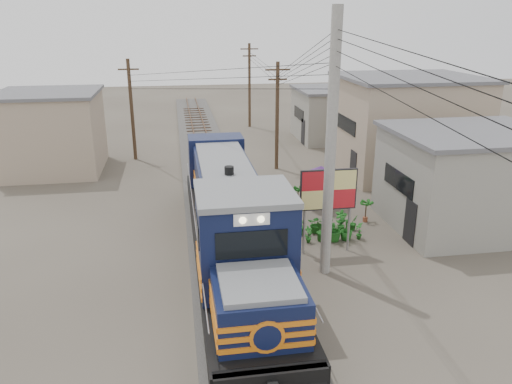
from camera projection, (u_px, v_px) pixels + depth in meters
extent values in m
plane|color=#473F35|center=(236.00, 272.00, 19.80)|extent=(120.00, 120.00, 0.00)
cube|color=#595651|center=(215.00, 190.00, 29.10)|extent=(3.60, 70.00, 0.16)
cube|color=#51331E|center=(205.00, 188.00, 28.96)|extent=(0.08, 70.00, 0.12)
cube|color=#51331E|center=(224.00, 187.00, 29.12)|extent=(0.08, 70.00, 0.12)
cube|color=black|center=(232.00, 241.00, 20.66)|extent=(3.12, 17.21, 0.59)
cube|color=black|center=(252.00, 321.00, 15.76)|extent=(2.37, 3.44, 0.70)
cube|color=black|center=(220.00, 204.00, 25.78)|extent=(2.37, 3.44, 0.70)
cube|color=#0F1739|center=(259.00, 310.00, 14.15)|extent=(2.56, 2.58, 1.61)
cube|color=#0F1739|center=(245.00, 243.00, 16.37)|extent=(3.06, 2.80, 3.33)
cube|color=slate|center=(245.00, 193.00, 15.81)|extent=(3.12, 2.94, 0.19)
cube|color=black|center=(252.00, 244.00, 14.86)|extent=(2.18, 0.06, 0.86)
cube|color=white|center=(252.00, 219.00, 14.59)|extent=(1.08, 0.06, 0.38)
cube|color=#0F1739|center=(225.00, 190.00, 22.73)|extent=(2.43, 10.54, 2.47)
cube|color=slate|center=(224.00, 163.00, 22.31)|extent=(2.18, 10.54, 0.19)
cube|color=orange|center=(232.00, 228.00, 20.47)|extent=(3.16, 17.21, 0.15)
cube|color=orange|center=(232.00, 221.00, 20.36)|extent=(3.16, 17.21, 0.15)
cube|color=orange|center=(231.00, 214.00, 20.26)|extent=(3.16, 17.21, 0.15)
cylinder|color=#9E9B93|center=(331.00, 150.00, 18.23)|extent=(0.40, 0.40, 10.00)
cylinder|color=#4C3826|center=(277.00, 117.00, 32.39)|extent=(0.24, 0.24, 7.00)
cube|color=#4C3826|center=(278.00, 70.00, 31.40)|extent=(1.60, 0.10, 0.10)
cube|color=#4C3826|center=(278.00, 79.00, 31.60)|extent=(1.20, 0.10, 0.10)
cylinder|color=#4C3826|center=(249.00, 86.00, 45.40)|extent=(0.24, 0.24, 7.50)
cube|color=#4C3826|center=(249.00, 49.00, 44.33)|extent=(1.60, 0.10, 0.10)
cube|color=#4C3826|center=(249.00, 56.00, 44.53)|extent=(1.20, 0.10, 0.10)
cylinder|color=#4C3826|center=(132.00, 111.00, 34.67)|extent=(0.24, 0.24, 7.00)
cube|color=#4C3826|center=(128.00, 66.00, 33.68)|extent=(1.60, 0.10, 0.10)
cube|color=#4C3826|center=(129.00, 75.00, 33.88)|extent=(1.20, 0.10, 0.10)
cube|color=gray|center=(468.00, 181.00, 23.62)|extent=(7.00, 6.00, 4.50)
cube|color=slate|center=(475.00, 133.00, 22.84)|extent=(7.35, 6.30, 0.20)
cube|color=black|center=(399.00, 180.00, 23.00)|extent=(0.05, 3.00, 0.90)
cube|color=tan|center=(406.00, 127.00, 31.91)|extent=(8.00, 7.00, 6.00)
cube|color=slate|center=(411.00, 77.00, 30.89)|extent=(8.40, 7.35, 0.20)
cube|color=black|center=(346.00, 124.00, 31.20)|extent=(0.05, 3.50, 0.90)
cube|color=gray|center=(334.00, 115.00, 41.33)|extent=(6.00, 6.00, 4.00)
cube|color=slate|center=(336.00, 89.00, 40.64)|extent=(6.30, 6.30, 0.20)
cube|color=black|center=(299.00, 114.00, 40.80)|extent=(0.05, 3.00, 0.90)
cube|color=tan|center=(52.00, 133.00, 32.37)|extent=(6.00, 6.00, 5.00)
cube|color=slate|center=(47.00, 93.00, 31.51)|extent=(6.30, 6.30, 0.20)
cube|color=black|center=(2.00, 131.00, 31.82)|extent=(0.05, 3.00, 0.90)
cylinder|color=#99999E|center=(304.00, 224.00, 20.99)|extent=(0.10, 0.10, 2.73)
cylinder|color=#99999E|center=(349.00, 221.00, 21.27)|extent=(0.10, 0.10, 2.73)
cube|color=black|center=(328.00, 190.00, 20.64)|extent=(2.41, 0.14, 1.75)
cube|color=red|center=(329.00, 190.00, 20.61)|extent=(2.30, 0.10, 1.64)
cylinder|color=black|center=(319.00, 206.00, 26.70)|extent=(0.42, 0.42, 0.10)
cylinder|color=#99999E|center=(320.00, 189.00, 26.38)|extent=(0.05, 0.05, 2.08)
cone|color=#4E246C|center=(321.00, 171.00, 26.05)|extent=(2.17, 2.17, 0.52)
imported|color=black|center=(335.00, 194.00, 26.40)|extent=(0.61, 0.44, 1.54)
imported|color=#1D611B|center=(308.00, 234.00, 22.32)|extent=(0.49, 0.42, 0.79)
imported|color=#1D611B|center=(321.00, 232.00, 22.42)|extent=(0.50, 0.59, 0.97)
imported|color=#1D611B|center=(334.00, 229.00, 22.51)|extent=(1.35, 1.35, 1.14)
imported|color=#1D611B|center=(346.00, 229.00, 22.58)|extent=(0.58, 0.58, 1.03)
imported|color=#1D611B|center=(359.00, 231.00, 22.70)|extent=(0.35, 0.47, 0.81)
imported|color=#1D611B|center=(302.00, 225.00, 23.17)|extent=(0.63, 0.60, 0.90)
imported|color=#1D611B|center=(316.00, 224.00, 23.36)|extent=(1.00, 0.96, 0.86)
imported|color=#1D611B|center=(330.00, 222.00, 23.41)|extent=(0.68, 0.68, 0.99)
imported|color=#1D611B|center=(341.00, 221.00, 23.45)|extent=(0.67, 0.59, 1.07)
imported|color=#1D611B|center=(353.00, 223.00, 23.68)|extent=(0.52, 0.49, 0.76)
imported|color=#1D611B|center=(294.00, 217.00, 24.47)|extent=(0.72, 0.77, 0.69)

